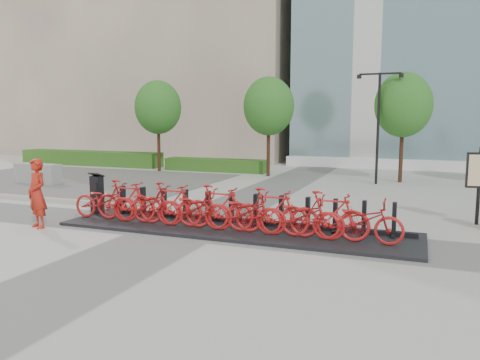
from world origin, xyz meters
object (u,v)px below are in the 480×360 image
(bike_0, at_px, (104,201))
(map_sign, at_px, (480,174))
(worker_red, at_px, (37,194))
(jersey_barrier, at_px, (38,174))
(kiosk, at_px, (97,194))

(bike_0, xyz_separation_m, map_sign, (10.02, 3.49, 0.84))
(worker_red, height_order, jersey_barrier, worker_red)
(jersey_barrier, bearing_deg, kiosk, -31.53)
(kiosk, xyz_separation_m, jersey_barrier, (-7.25, 4.98, -0.23))
(bike_0, distance_m, kiosk, 1.00)
(kiosk, xyz_separation_m, worker_red, (-0.45, -1.93, 0.26))
(bike_0, xyz_separation_m, worker_red, (-1.22, -1.29, 0.34))
(kiosk, distance_m, map_sign, 11.17)
(worker_red, xyz_separation_m, map_sign, (11.23, 4.78, 0.50))
(jersey_barrier, bearing_deg, bike_0, -32.12)
(kiosk, xyz_separation_m, map_sign, (10.78, 2.85, 0.76))
(bike_0, relative_size, worker_red, 1.06)
(jersey_barrier, relative_size, map_sign, 1.07)
(kiosk, distance_m, worker_red, 2.00)
(kiosk, bearing_deg, map_sign, 18.32)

